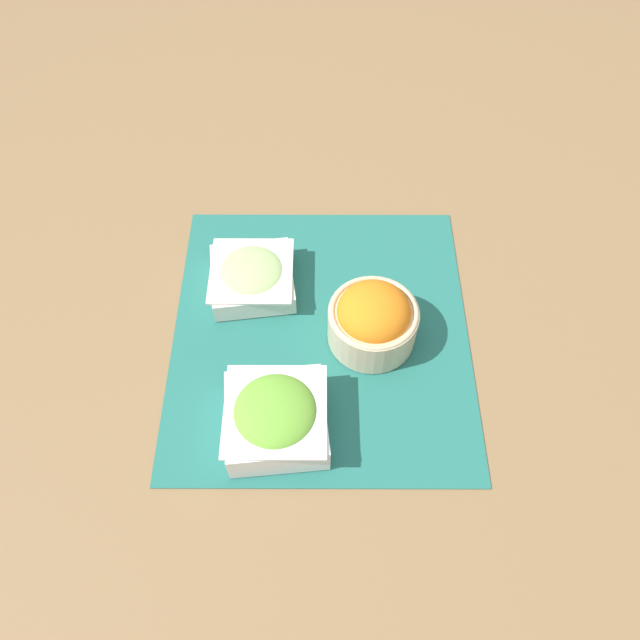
% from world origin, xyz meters
% --- Properties ---
extents(ground_plane, '(3.00, 3.00, 0.00)m').
position_xyz_m(ground_plane, '(0.00, 0.00, 0.00)').
color(ground_plane, olive).
extents(placemat, '(0.47, 0.43, 0.00)m').
position_xyz_m(placemat, '(0.00, 0.00, 0.00)').
color(placemat, '#236B60').
rests_on(placemat, ground_plane).
extents(cucumber_bowl, '(0.14, 0.14, 0.05)m').
position_xyz_m(cucumber_bowl, '(-0.08, -0.10, 0.03)').
color(cucumber_bowl, silver).
rests_on(cucumber_bowl, placemat).
extents(carrot_bowl, '(0.13, 0.13, 0.09)m').
position_xyz_m(carrot_bowl, '(0.01, 0.07, 0.05)').
color(carrot_bowl, beige).
rests_on(carrot_bowl, placemat).
extents(lettuce_bowl, '(0.14, 0.14, 0.07)m').
position_xyz_m(lettuce_bowl, '(0.15, -0.06, 0.04)').
color(lettuce_bowl, white).
rests_on(lettuce_bowl, placemat).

